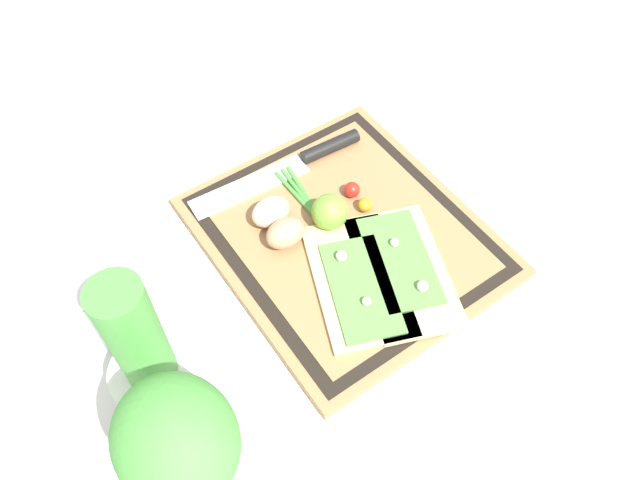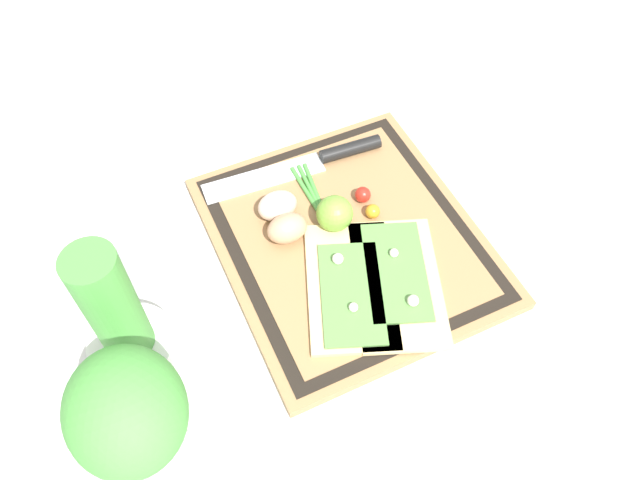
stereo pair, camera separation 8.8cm
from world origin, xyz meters
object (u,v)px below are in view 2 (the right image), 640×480
Objects in this scene: knife at (323,158)px; lime at (335,214)px; egg_pink at (278,206)px; sauce_jar at (100,272)px; egg_brown at (287,228)px; cherry_tomato_red at (363,195)px; herb_glass at (134,421)px; herb_pot at (127,334)px; pizza_slice_far at (350,287)px; cherry_tomato_yellow at (373,211)px; pizza_slice_near at (397,280)px.

lime reaches higher than knife.
sauce_jar is (-0.01, 0.26, 0.01)m from egg_pink.
cherry_tomato_red is at bearing -82.81° from egg_brown.
herb_glass reaches higher than sauce_jar.
herb_glass reaches higher than egg_brown.
herb_pot is at bearing 120.11° from knife.
sauce_jar reaches higher than knife.
sauce_jar reaches higher than egg_pink.
cherry_tomato_red is (0.13, -0.09, 0.01)m from pizza_slice_far.
cherry_tomato_red reaches higher than cherry_tomato_yellow.
egg_brown and egg_pink have the same top height.
egg_brown is at bearing 38.46° from pizza_slice_near.
lime is (0.13, 0.04, 0.02)m from pizza_slice_near.
pizza_slice_far is 0.24m from knife.
cherry_tomato_yellow is at bearing -97.56° from egg_brown.
herb_pot is 1.14× the size of herb_glass.
cherry_tomato_red is at bearing -73.74° from herb_pot.
pizza_slice_near is at bearing -76.86° from herb_glass.
sauce_jar is (0.04, 0.33, 0.00)m from lime.
lime is (-0.05, -0.07, 0.01)m from egg_pink.
lime is at bearing -74.95° from herb_pot.
herb_pot is 0.13m from sauce_jar.
egg_pink is 0.29m from herb_pot.
lime reaches higher than pizza_slice_near.
cherry_tomato_yellow is 0.19× the size of sauce_jar.
knife is (0.23, -0.07, 0.00)m from pizza_slice_far.
lime is at bearing -96.52° from egg_brown.
pizza_slice_near is 0.13m from lime.
lime reaches higher than egg_pink.
sauce_jar is at bearing 87.48° from cherry_tomato_red.
egg_pink is at bearing 64.07° from cherry_tomato_yellow.
sauce_jar reaches higher than pizza_slice_near.
sauce_jar is (-0.08, 0.37, 0.02)m from knife.
egg_brown is 0.28× the size of herb_glass.
sauce_jar is at bearing 102.17° from knife.
knife and cherry_tomato_yellow have the same top height.
pizza_slice_far is 0.11m from lime.
pizza_slice_far is 0.12m from egg_brown.
pizza_slice_far is 0.13m from cherry_tomato_yellow.
pizza_slice_far is 0.80× the size of knife.
knife is 0.13m from cherry_tomato_yellow.
herb_pot reaches higher than egg_brown.
pizza_slice_near and pizza_slice_far have the same top height.
pizza_slice_far is 9.65× the size of cherry_tomato_red.
pizza_slice_near reaches higher than cherry_tomato_yellow.
cherry_tomato_yellow is 0.39m from herb_pot.
pizza_slice_near is at bearing -164.31° from lime.
pizza_slice_near is at bearing -105.75° from pizza_slice_far.
herb_glass is at bearing 129.99° from egg_brown.
lime is at bearing -127.66° from egg_pink.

